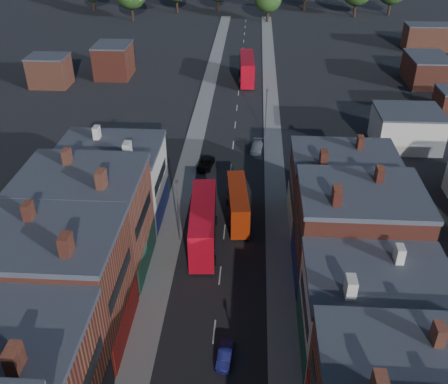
# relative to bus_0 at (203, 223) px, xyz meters

# --- Properties ---
(pavement_west) EXTENTS (3.00, 200.00, 0.12)m
(pavement_west) POSITION_rel_bus_0_xyz_m (-4.19, 20.33, -2.75)
(pavement_west) COLOR gray
(pavement_west) RESTS_ON ground
(pavement_east) EXTENTS (3.00, 200.00, 0.12)m
(pavement_east) POSITION_rel_bus_0_xyz_m (8.81, 20.33, -2.75)
(pavement_east) COLOR gray
(pavement_east) RESTS_ON ground
(lamp_post_2) EXTENTS (0.25, 0.70, 8.12)m
(lamp_post_2) POSITION_rel_bus_0_xyz_m (-2.89, 0.33, 1.89)
(lamp_post_2) COLOR slate
(lamp_post_2) RESTS_ON ground
(lamp_post_3) EXTENTS (0.25, 0.70, 8.12)m
(lamp_post_3) POSITION_rel_bus_0_xyz_m (7.51, 30.33, 1.89)
(lamp_post_3) COLOR slate
(lamp_post_3) RESTS_ON ground
(bus_0) EXTENTS (3.59, 12.22, 5.21)m
(bus_0) POSITION_rel_bus_0_xyz_m (0.00, 0.00, 0.00)
(bus_0) COLOR red
(bus_0) RESTS_ON ground
(bus_1) EXTENTS (3.22, 10.00, 4.24)m
(bus_1) POSITION_rel_bus_0_xyz_m (3.81, 5.32, -0.52)
(bus_1) COLOR #BA2C0A
(bus_1) RESTS_ON ground
(bus_2) EXTENTS (3.59, 12.57, 5.38)m
(bus_2) POSITION_rel_bus_0_xyz_m (3.81, 57.50, 0.09)
(bus_2) COLOR #A30713
(bus_2) RESTS_ON ground
(car_1) EXTENTS (1.54, 3.60, 1.15)m
(car_1) POSITION_rel_bus_0_xyz_m (3.51, -16.84, -2.24)
(car_1) COLOR #11144E
(car_1) RESTS_ON ground
(car_2) EXTENTS (2.65, 4.72, 1.24)m
(car_2) POSITION_rel_bus_0_xyz_m (-1.49, 18.45, -2.19)
(car_2) COLOR black
(car_2) RESTS_ON ground
(car_3) EXTENTS (2.22, 4.50, 1.26)m
(car_3) POSITION_rel_bus_0_xyz_m (6.11, 24.66, -2.18)
(car_3) COLOR #B9B9B9
(car_3) RESTS_ON ground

